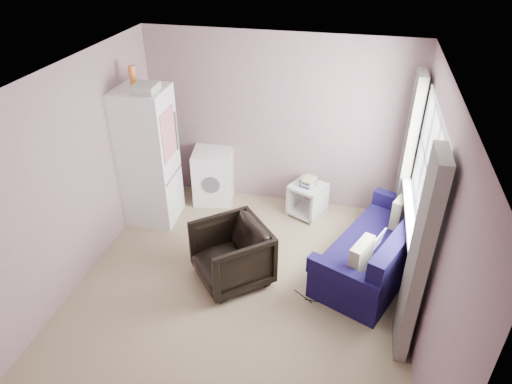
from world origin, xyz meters
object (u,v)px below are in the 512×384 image
armchair (231,252)px  fridge (149,156)px  washing_machine (214,175)px  side_table (308,197)px  sofa (380,252)px

armchair → fridge: size_ratio=0.37×
fridge → washing_machine: 1.09m
fridge → side_table: (2.12, 0.54, -0.68)m
sofa → washing_machine: bearing=178.3°
armchair → side_table: 1.72m
side_table → sofa: 1.45m
fridge → washing_machine: bearing=40.8°
washing_machine → sofa: (2.45, -1.15, -0.12)m
fridge → armchair: bearing=-38.6°
armchair → sofa: (1.69, 0.53, -0.10)m
side_table → washing_machine: bearing=175.8°
washing_machine → sofa: sofa is taller
washing_machine → side_table: (1.44, -0.11, -0.13)m
armchair → fridge: fridge is taller
sofa → fridge: bearing=-165.6°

